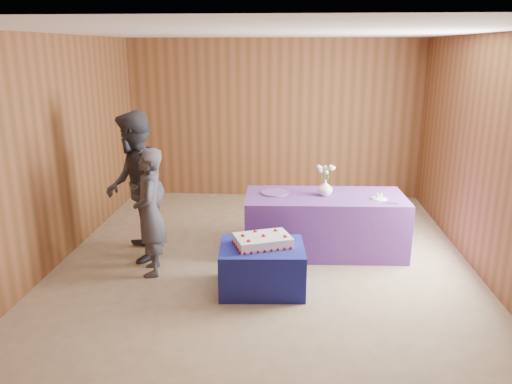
# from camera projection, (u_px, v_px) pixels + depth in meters

# --- Properties ---
(ground) EXTENTS (6.00, 6.00, 0.00)m
(ground) POSITION_uv_depth(u_px,v_px,m) (264.00, 265.00, 6.06)
(ground) COLOR tan
(ground) RESTS_ON ground
(room_shell) EXTENTS (5.04, 6.04, 2.72)m
(room_shell) POSITION_uv_depth(u_px,v_px,m) (265.00, 116.00, 5.55)
(room_shell) COLOR brown
(room_shell) RESTS_ON ground
(cake_table) EXTENTS (0.95, 0.76, 0.50)m
(cake_table) POSITION_uv_depth(u_px,v_px,m) (262.00, 268.00, 5.39)
(cake_table) COLOR navy
(cake_table) RESTS_ON ground
(serving_table) EXTENTS (2.03, 0.98, 0.75)m
(serving_table) POSITION_uv_depth(u_px,v_px,m) (324.00, 224.00, 6.38)
(serving_table) COLOR #723799
(serving_table) RESTS_ON ground
(sheet_cake) EXTENTS (0.71, 0.60, 0.14)m
(sheet_cake) POSITION_uv_depth(u_px,v_px,m) (263.00, 240.00, 5.34)
(sheet_cake) COLOR silver
(sheet_cake) RESTS_ON cake_table
(vase) EXTENTS (0.24, 0.24, 0.20)m
(vase) POSITION_uv_depth(u_px,v_px,m) (325.00, 188.00, 6.25)
(vase) COLOR white
(vase) RESTS_ON serving_table
(flower_spray) EXTENTS (0.24, 0.24, 0.18)m
(flower_spray) POSITION_uv_depth(u_px,v_px,m) (326.00, 168.00, 6.18)
(flower_spray) COLOR #356629
(flower_spray) RESTS_ON vase
(platter) EXTENTS (0.39, 0.39, 0.02)m
(platter) POSITION_uv_depth(u_px,v_px,m) (275.00, 193.00, 6.35)
(platter) COLOR #7751A2
(platter) RESTS_ON serving_table
(plate) EXTENTS (0.22, 0.22, 0.01)m
(plate) POSITION_uv_depth(u_px,v_px,m) (379.00, 199.00, 6.11)
(plate) COLOR white
(plate) RESTS_ON serving_table
(cake_slice) EXTENTS (0.07, 0.07, 0.08)m
(cake_slice) POSITION_uv_depth(u_px,v_px,m) (380.00, 196.00, 6.10)
(cake_slice) COLOR silver
(cake_slice) RESTS_ON plate
(knife) EXTENTS (0.26, 0.07, 0.00)m
(knife) POSITION_uv_depth(u_px,v_px,m) (387.00, 203.00, 5.96)
(knife) COLOR #B6B5BA
(knife) RESTS_ON serving_table
(guest_left) EXTENTS (0.48, 0.61, 1.48)m
(guest_left) POSITION_uv_depth(u_px,v_px,m) (150.00, 212.00, 5.66)
(guest_left) COLOR #383842
(guest_left) RESTS_ON ground
(guest_right) EXTENTS (0.96, 1.07, 1.83)m
(guest_right) POSITION_uv_depth(u_px,v_px,m) (136.00, 187.00, 6.04)
(guest_right) COLOR #32323C
(guest_right) RESTS_ON ground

